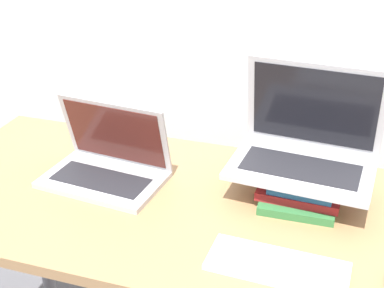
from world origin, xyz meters
name	(u,v)px	position (x,y,z in m)	size (l,w,h in m)	color
desk	(207,231)	(0.00, 0.35, 0.69)	(1.65, 0.71, 0.77)	#9E754C
laptop_left	(107,164)	(-0.32, 0.41, 0.81)	(0.36, 0.25, 0.23)	#B2B2B7
book_stack	(303,183)	(0.23, 0.48, 0.81)	(0.23, 0.26, 0.08)	#33753D
laptop_on_books	(306,147)	(0.23, 0.51, 0.90)	(0.40, 0.29, 0.27)	#B2B2B7
wireless_keyboard	(277,266)	(0.22, 0.16, 0.77)	(0.32, 0.14, 0.01)	white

